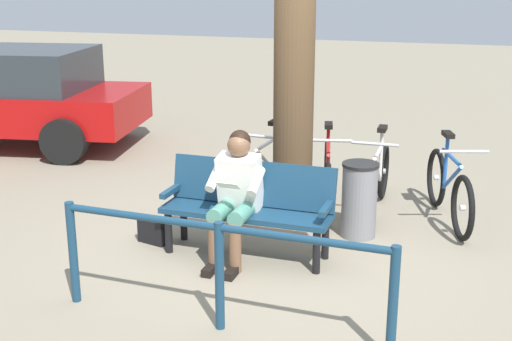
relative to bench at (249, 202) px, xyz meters
The scene contains 12 objects.
ground_plane 0.54m from the bench, 149.99° to the right, with size 40.00×40.00×0.00m, color gray.
bench is the anchor object (origin of this frame).
person_reading 0.24m from the bench, 66.81° to the left, with size 0.50×0.77×1.20m.
handbag 1.05m from the bench, ahead, with size 0.30×0.14×0.24m, color black.
tree_trunk 1.44m from the bench, 100.30° to the right, with size 0.41×0.41×3.19m, color #4C3823.
litter_bin 1.18m from the bench, 141.55° to the right, with size 0.37×0.37×0.77m.
bicycle_purple 2.27m from the bench, 140.51° to the right, with size 0.65×1.62×0.94m.
bicycle_blue 1.80m from the bench, 123.62° to the right, with size 0.48×1.68×0.94m.
bicycle_black 1.55m from the bench, 106.22° to the right, with size 0.54×1.65×0.94m.
bicycle_green 1.48m from the bench, 80.37° to the right, with size 0.48×1.68×0.94m.
railing_fence 1.45m from the bench, 99.88° to the left, with size 2.61×0.17×0.85m.
parked_car 5.60m from the bench, 30.06° to the right, with size 4.45×2.57×1.47m.
Camera 1 is at (-1.76, 5.78, 2.59)m, focal length 47.66 mm.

